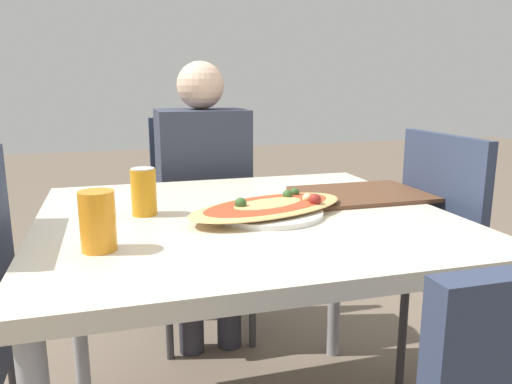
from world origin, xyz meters
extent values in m
cube|color=beige|center=(0.00, 0.00, 0.71)|extent=(1.07, 0.98, 0.04)
cylinder|color=#99999E|center=(-0.48, 0.44, 0.35)|extent=(0.05, 0.05, 0.69)
cylinder|color=#99999E|center=(0.48, 0.44, 0.35)|extent=(0.05, 0.05, 0.69)
cube|color=#2D3851|center=(0.01, 0.75, 0.44)|extent=(0.40, 0.40, 0.04)
cube|color=#2D3851|center=(0.01, 0.94, 0.70)|extent=(0.38, 0.03, 0.46)
cylinder|color=#38383D|center=(0.18, 0.58, 0.21)|extent=(0.03, 0.03, 0.42)
cylinder|color=#38383D|center=(-0.16, 0.58, 0.21)|extent=(0.03, 0.03, 0.42)
cylinder|color=#38383D|center=(0.18, 0.92, 0.21)|extent=(0.03, 0.03, 0.42)
cylinder|color=#38383D|center=(-0.16, 0.92, 0.21)|extent=(0.03, 0.03, 0.42)
cube|color=#2D3851|center=(0.79, 0.00, 0.44)|extent=(0.40, 0.40, 0.04)
cube|color=#2D3851|center=(0.61, 0.00, 0.70)|extent=(0.03, 0.38, 0.46)
cylinder|color=#38383D|center=(0.96, 0.17, 0.21)|extent=(0.03, 0.03, 0.42)
cylinder|color=#38383D|center=(0.62, 0.17, 0.21)|extent=(0.03, 0.03, 0.42)
cylinder|color=#2D2D38|center=(0.09, 0.61, 0.23)|extent=(0.10, 0.10, 0.46)
cylinder|color=#2D2D38|center=(-0.07, 0.61, 0.23)|extent=(0.10, 0.10, 0.46)
cube|color=#333847|center=(0.01, 0.72, 0.72)|extent=(0.35, 0.27, 0.51)
sphere|color=beige|center=(0.01, 0.72, 1.06)|extent=(0.19, 0.19, 0.19)
cylinder|color=white|center=(0.05, -0.03, 0.74)|extent=(0.29, 0.29, 0.01)
ellipsoid|color=#E0AD66|center=(0.05, -0.03, 0.76)|extent=(0.51, 0.36, 0.02)
ellipsoid|color=#B24223|center=(0.05, -0.03, 0.76)|extent=(0.42, 0.30, 0.01)
sphere|color=#335928|center=(0.13, 0.03, 0.77)|extent=(0.03, 0.03, 0.03)
sphere|color=maroon|center=(0.18, -0.06, 0.77)|extent=(0.03, 0.03, 0.03)
sphere|color=#335928|center=(0.16, 0.05, 0.77)|extent=(0.03, 0.03, 0.03)
sphere|color=beige|center=(0.17, -0.02, 0.77)|extent=(0.03, 0.03, 0.03)
sphere|color=#335928|center=(-0.02, -0.04, 0.77)|extent=(0.03, 0.03, 0.03)
cylinder|color=orange|center=(-0.26, 0.07, 0.80)|extent=(0.07, 0.07, 0.12)
cylinder|color=silver|center=(-0.26, 0.07, 0.86)|extent=(0.06, 0.06, 0.00)
cylinder|color=orange|center=(-0.37, -0.20, 0.80)|extent=(0.07, 0.07, 0.13)
cube|color=brown|center=(0.40, 0.11, 0.74)|extent=(0.39, 0.29, 0.01)
camera|label=1|loc=(-0.33, -1.24, 1.08)|focal=35.00mm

